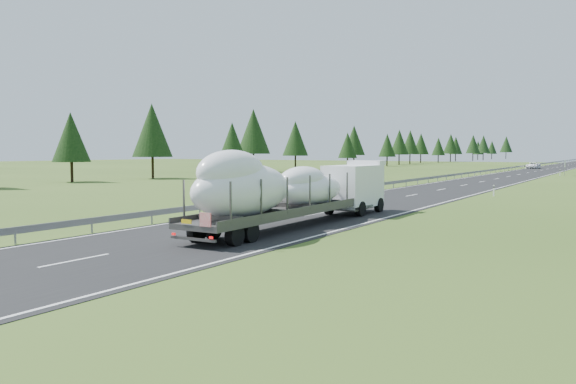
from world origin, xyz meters
The scene contains 7 objects.
ground centered at (0.00, 0.00, 0.00)m, with size 400.00×400.00×0.00m, color #354E1A.
road_surface centered at (0.00, 100.00, 0.01)m, with size 10.00×400.00×0.02m, color black.
guardrail centered at (-5.30, 99.94, 0.60)m, with size 0.10×400.00×0.76m.
highway_sign centered at (7.20, 80.00, 1.81)m, with size 0.08×0.90×2.60m.
tree_line_left centered at (-44.01, 129.31, 6.85)m, with size 12.86×330.86×12.22m.
boat_truck centered at (1.89, 3.20, 2.06)m, with size 2.81×18.23×4.07m.
distant_van centered at (-3.33, 119.01, 0.74)m, with size 2.47×5.35×1.49m, color white.
Camera 1 is at (17.32, -22.06, 4.00)m, focal length 35.00 mm.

